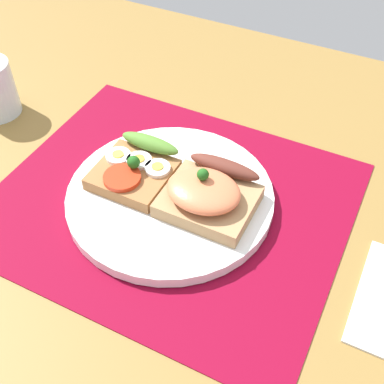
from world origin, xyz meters
The scene contains 5 objects.
ground_plane centered at (0.00, 0.00, -1.60)cm, with size 120.00×90.00×3.20cm, color olive.
placemat centered at (0.00, 0.00, 0.15)cm, with size 42.48×35.94×0.30cm, color maroon.
plate centered at (0.00, 0.00, 1.03)cm, with size 25.36×25.36×1.45cm, color white.
sandwich_egg_tomato centered at (-5.17, 0.50, 3.07)cm, with size 9.20×10.10×3.85cm.
sandwich_salmon centered at (4.98, 0.00, 3.77)cm, with size 10.64×10.38×5.67cm.
Camera 1 is at (21.13, -36.27, 45.32)cm, focal length 46.47 mm.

